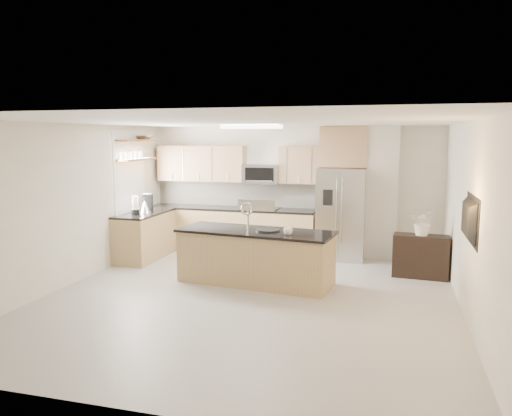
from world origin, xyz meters
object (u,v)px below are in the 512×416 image
(range, at_px, (260,230))
(television, at_px, (465,219))
(coffee_maker, at_px, (148,203))
(credenza, at_px, (421,256))
(blender, at_px, (135,207))
(bowl, at_px, (144,137))
(cup, at_px, (288,231))
(island, at_px, (256,256))
(kettle, at_px, (145,206))
(platter, at_px, (268,230))
(refrigerator, at_px, (341,214))
(microwave, at_px, (262,174))
(flower_vase, at_px, (424,216))

(range, height_order, television, television)
(coffee_maker, bearing_deg, credenza, -2.03)
(blender, bearing_deg, bowl, 103.23)
(cup, bearing_deg, credenza, 32.68)
(island, xyz_separation_m, television, (3.02, -1.00, 0.91))
(range, xyz_separation_m, coffee_maker, (-2.09, -0.87, 0.61))
(credenza, relative_size, kettle, 3.22)
(bowl, bearing_deg, range, 16.33)
(credenza, bearing_deg, television, -75.22)
(range, relative_size, kettle, 4.01)
(platter, relative_size, television, 0.37)
(credenza, xyz_separation_m, bowl, (-5.37, 0.39, 2.02))
(credenza, relative_size, platter, 2.28)
(coffee_maker, height_order, television, television)
(blender, xyz_separation_m, coffee_maker, (-0.02, 0.54, 0.01))
(coffee_maker, distance_m, bowl, 1.33)
(refrigerator, height_order, island, refrigerator)
(cup, distance_m, bowl, 4.01)
(microwave, bearing_deg, kettle, -148.52)
(refrigerator, height_order, credenza, refrigerator)
(platter, xyz_separation_m, flower_vase, (2.45, 1.00, 0.18))
(range, distance_m, flower_vase, 3.38)
(flower_vase, height_order, television, television)
(blender, distance_m, coffee_maker, 0.54)
(range, bearing_deg, refrigerator, -1.60)
(island, distance_m, television, 3.31)
(island, bearing_deg, kettle, 164.99)
(kettle, distance_m, television, 5.89)
(coffee_maker, bearing_deg, microwave, 25.33)
(platter, xyz_separation_m, blender, (-2.76, 0.69, 0.19))
(blender, relative_size, television, 0.33)
(platter, height_order, bowl, bowl)
(island, xyz_separation_m, bowl, (-2.74, 1.46, 1.95))
(cup, xyz_separation_m, bowl, (-3.33, 1.70, 1.46))
(range, height_order, flower_vase, flower_vase)
(island, xyz_separation_m, blender, (-2.56, 0.72, 0.63))
(cup, bearing_deg, island, 157.71)
(blender, bearing_deg, coffee_maker, 92.14)
(microwave, distance_m, coffee_maker, 2.38)
(flower_vase, bearing_deg, microwave, 158.74)
(range, bearing_deg, kettle, -151.15)
(range, distance_m, cup, 2.64)
(microwave, bearing_deg, television, -42.75)
(bowl, xyz_separation_m, television, (5.76, -2.46, -1.04))
(microwave, bearing_deg, island, -77.71)
(cup, height_order, television, television)
(blender, relative_size, kettle, 1.26)
(refrigerator, height_order, blender, refrigerator)
(credenza, height_order, blender, blender)
(credenza, bearing_deg, island, -153.78)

